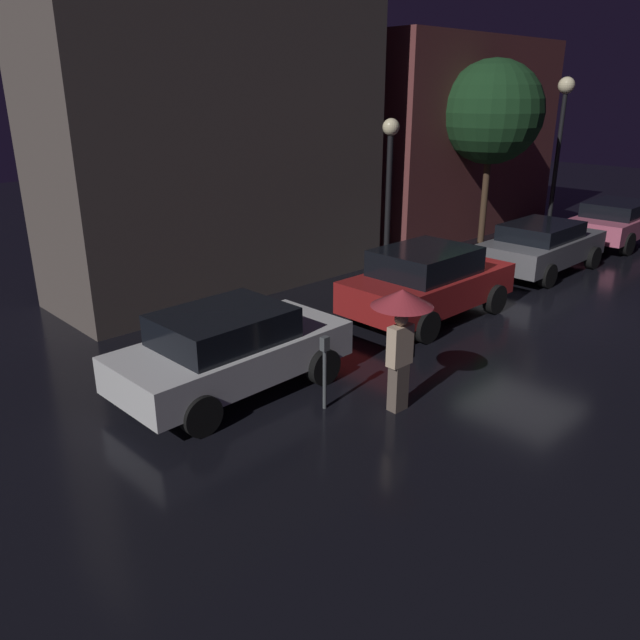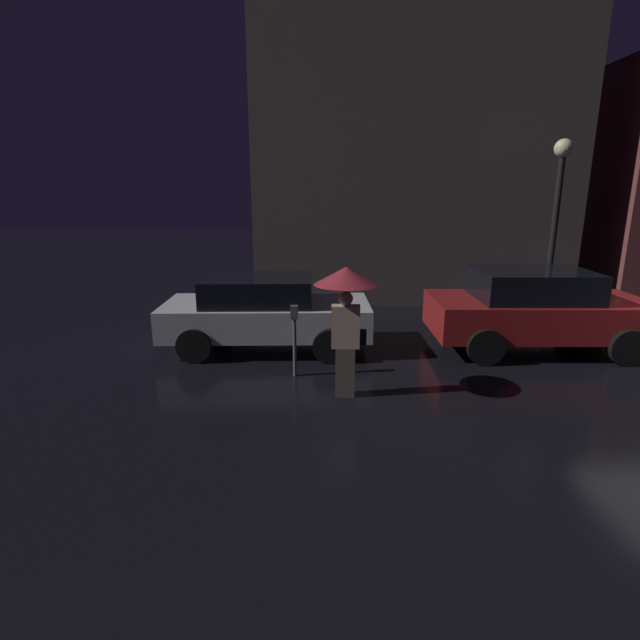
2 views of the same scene
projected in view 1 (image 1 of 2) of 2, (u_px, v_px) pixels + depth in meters
ground_plane at (532, 310)px, 14.10m from camera, size 60.00×60.00×0.00m
building_facade_left at (219, 125)px, 14.72m from camera, size 8.41×3.00×7.81m
building_facade_right at (454, 138)px, 21.19m from camera, size 8.41×3.00×6.30m
parked_car_white at (230, 349)px, 10.13m from camera, size 3.96×1.96×1.41m
parked_car_red at (428, 281)px, 13.44m from camera, size 4.03×2.05×1.55m
parked_car_grey at (542, 246)px, 16.89m from camera, size 4.19×1.97×1.35m
parked_car_pink at (617, 221)px, 19.94m from camera, size 4.23×1.99×1.38m
pedestrian_with_umbrella at (401, 318)px, 9.22m from camera, size 0.94×0.94×1.96m
parking_meter at (325, 364)px, 9.52m from camera, size 0.12×0.10×1.20m
street_lamp_near at (389, 174)px, 14.96m from camera, size 0.40×0.40×4.07m
street_lamp_far at (562, 118)px, 19.98m from camera, size 0.52×0.52×5.08m
street_tree at (492, 112)px, 18.53m from camera, size 3.03×3.03×5.58m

